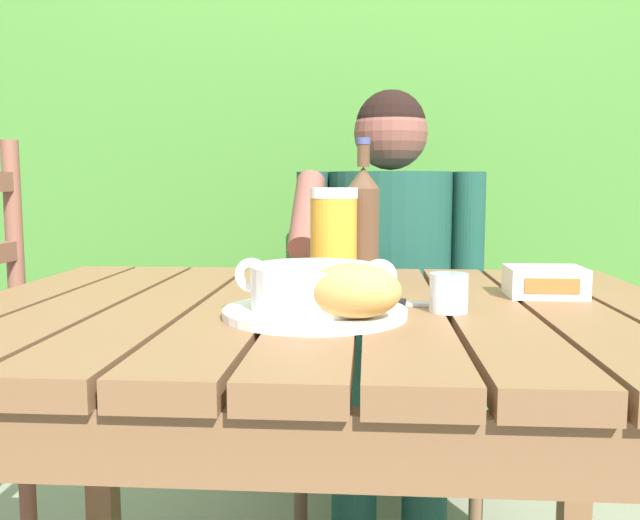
{
  "coord_description": "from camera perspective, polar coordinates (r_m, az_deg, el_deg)",
  "views": [
    {
      "loc": [
        0.08,
        -1.06,
        0.95
      ],
      "look_at": [
        0.0,
        -0.01,
        0.83
      ],
      "focal_mm": 38.11,
      "sensor_mm": 36.0,
      "label": 1
    }
  ],
  "objects": [
    {
      "name": "dining_table",
      "position": [
        1.11,
        0.02,
        -8.93
      ],
      "size": [
        1.15,
        0.87,
        0.76
      ],
      "color": "brown",
      "rests_on": "ground_plane"
    },
    {
      "name": "hedge_backdrop",
      "position": [
        2.57,
        4.4,
        14.07
      ],
      "size": [
        2.87,
        0.83,
        3.18
      ],
      "color": "#448030",
      "rests_on": "ground_plane"
    },
    {
      "name": "chair_near_diner",
      "position": [
        1.99,
        5.62,
        -7.06
      ],
      "size": [
        0.49,
        0.41,
        0.92
      ],
      "color": "brown",
      "rests_on": "ground_plane"
    },
    {
      "name": "person_eating",
      "position": [
        1.76,
        5.76,
        -1.62
      ],
      "size": [
        0.48,
        0.47,
        1.18
      ],
      "color": "#1A4739",
      "rests_on": "ground_plane"
    },
    {
      "name": "serving_plate",
      "position": [
        0.98,
        -0.41,
        -4.41
      ],
      "size": [
        0.26,
        0.26,
        0.01
      ],
      "color": "white",
      "rests_on": "dining_table"
    },
    {
      "name": "soup_bowl",
      "position": [
        0.97,
        -0.41,
        -2.16
      ],
      "size": [
        0.23,
        0.18,
        0.07
      ],
      "color": "white",
      "rests_on": "serving_plate"
    },
    {
      "name": "bread_roll",
      "position": [
        0.9,
        2.83,
        -2.59
      ],
      "size": [
        0.14,
        0.11,
        0.07
      ],
      "color": "tan",
      "rests_on": "serving_plate"
    },
    {
      "name": "beer_glass",
      "position": [
        1.19,
        1.15,
        1.73
      ],
      "size": [
        0.08,
        0.08,
        0.18
      ],
      "color": "orange",
      "rests_on": "dining_table"
    },
    {
      "name": "beer_bottle",
      "position": [
        1.23,
        3.62,
        2.96
      ],
      "size": [
        0.06,
        0.06,
        0.27
      ],
      "color": "brown",
      "rests_on": "dining_table"
    },
    {
      "name": "water_glass_small",
      "position": [
        1.02,
        10.75,
        -2.72
      ],
      "size": [
        0.06,
        0.06,
        0.06
      ],
      "color": "silver",
      "rests_on": "dining_table"
    },
    {
      "name": "butter_tub",
      "position": [
        1.2,
        18.35,
        -1.73
      ],
      "size": [
        0.13,
        0.1,
        0.05
      ],
      "color": "white",
      "rests_on": "dining_table"
    },
    {
      "name": "table_knife",
      "position": [
        1.07,
        7.09,
        -3.62
      ],
      "size": [
        0.15,
        0.03,
        0.01
      ],
      "color": "silver",
      "rests_on": "dining_table"
    }
  ]
}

